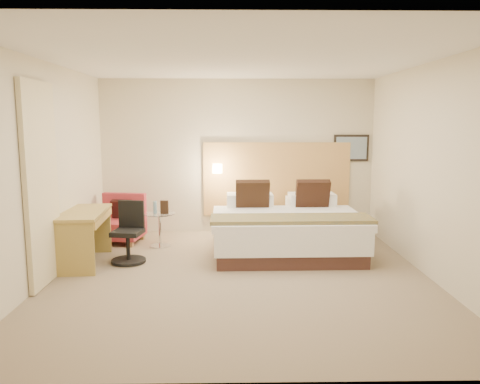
{
  "coord_description": "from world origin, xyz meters",
  "views": [
    {
      "loc": [
        -0.1,
        -5.78,
        1.95
      ],
      "look_at": [
        0.02,
        0.76,
        0.97
      ],
      "focal_mm": 35.0,
      "sensor_mm": 36.0,
      "label": 1
    }
  ],
  "objects_px": {
    "lounge_chair": "(120,223)",
    "desk_chair": "(129,237)",
    "side_table": "(160,228)",
    "bed": "(284,228)",
    "desk": "(86,222)"
  },
  "relations": [
    {
      "from": "lounge_chair",
      "to": "desk_chair",
      "type": "bearing_deg",
      "value": -71.1
    },
    {
      "from": "lounge_chair",
      "to": "desk_chair",
      "type": "relative_size",
      "value": 0.98
    },
    {
      "from": "lounge_chair",
      "to": "desk_chair",
      "type": "distance_m",
      "value": 1.2
    },
    {
      "from": "lounge_chair",
      "to": "side_table",
      "type": "height_order",
      "value": "lounge_chair"
    },
    {
      "from": "bed",
      "to": "lounge_chair",
      "type": "height_order",
      "value": "bed"
    },
    {
      "from": "lounge_chair",
      "to": "side_table",
      "type": "relative_size",
      "value": 1.56
    },
    {
      "from": "lounge_chair",
      "to": "desk_chair",
      "type": "height_order",
      "value": "desk_chair"
    },
    {
      "from": "side_table",
      "to": "desk_chair",
      "type": "bearing_deg",
      "value": -110.74
    },
    {
      "from": "bed",
      "to": "desk",
      "type": "height_order",
      "value": "bed"
    },
    {
      "from": "lounge_chair",
      "to": "desk",
      "type": "distance_m",
      "value": 1.25
    },
    {
      "from": "desk",
      "to": "side_table",
      "type": "bearing_deg",
      "value": 45.32
    },
    {
      "from": "desk",
      "to": "desk_chair",
      "type": "xyz_separation_m",
      "value": [
        0.57,
        0.07,
        -0.24
      ]
    },
    {
      "from": "desk",
      "to": "desk_chair",
      "type": "bearing_deg",
      "value": 7.09
    },
    {
      "from": "bed",
      "to": "desk",
      "type": "distance_m",
      "value": 2.9
    },
    {
      "from": "lounge_chair",
      "to": "desk",
      "type": "relative_size",
      "value": 0.68
    }
  ]
}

